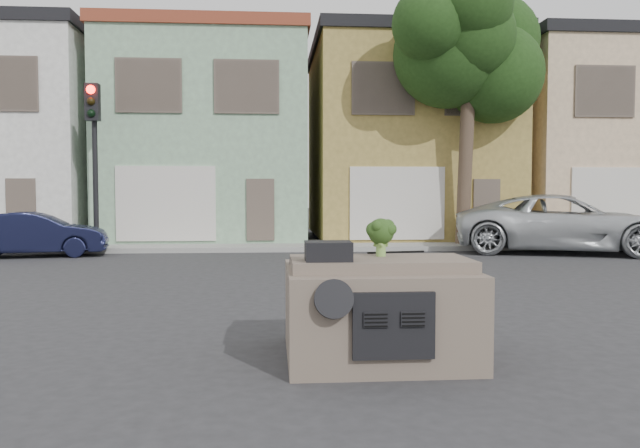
{
  "coord_description": "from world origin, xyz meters",
  "views": [
    {
      "loc": [
        -1.16,
        -9.78,
        1.84
      ],
      "look_at": [
        -0.37,
        0.5,
        1.3
      ],
      "focal_mm": 35.0,
      "sensor_mm": 36.0,
      "label": 1
    }
  ],
  "objects": [
    {
      "name": "instrument_hump",
      "position": [
        -0.58,
        -3.35,
        1.22
      ],
      "size": [
        0.48,
        0.38,
        0.2
      ],
      "primitive_type": "cube",
      "color": "black",
      "rests_on": "car_dashboard"
    },
    {
      "name": "sidewalk",
      "position": [
        0.0,
        10.5,
        0.07
      ],
      "size": [
        40.0,
        3.0,
        0.15
      ],
      "primitive_type": "cube",
      "color": "gray",
      "rests_on": "ground"
    },
    {
      "name": "townhouse_mint",
      "position": [
        -3.5,
        14.5,
        3.77
      ],
      "size": [
        7.2,
        8.2,
        7.55
      ],
      "primitive_type": "cube",
      "color": "#88AE8B",
      "rests_on": "ground"
    },
    {
      "name": "silver_pickup",
      "position": [
        7.52,
        8.17,
        0.0
      ],
      "size": [
        6.9,
        4.75,
        1.75
      ],
      "primitive_type": "imported",
      "rotation": [
        0.0,
        0.0,
        1.25
      ],
      "color": "silver",
      "rests_on": "ground"
    },
    {
      "name": "townhouse_beige",
      "position": [
        11.5,
        14.5,
        3.77
      ],
      "size": [
        7.2,
        8.2,
        7.55
      ],
      "primitive_type": "cube",
      "color": "#D5B48E",
      "rests_on": "ground"
    },
    {
      "name": "ground_plane",
      "position": [
        0.0,
        0.0,
        0.0
      ],
      "size": [
        120.0,
        120.0,
        0.0
      ],
      "primitive_type": "plane",
      "color": "#303033",
      "rests_on": "ground"
    },
    {
      "name": "car_dashboard",
      "position": [
        0.0,
        -3.0,
        0.56
      ],
      "size": [
        2.0,
        1.8,
        1.12
      ],
      "primitive_type": "cube",
      "color": "#6B5C4F",
      "rests_on": "ground"
    },
    {
      "name": "broccoli",
      "position": [
        0.04,
        -2.96,
        1.34
      ],
      "size": [
        0.5,
        0.5,
        0.43
      ],
      "primitive_type": "cube",
      "rotation": [
        0.0,
        0.0,
        2.35
      ],
      "color": "#223B14",
      "rests_on": "car_dashboard"
    },
    {
      "name": "tree_near",
      "position": [
        5.0,
        9.8,
        4.25
      ],
      "size": [
        4.4,
        4.0,
        8.5
      ],
      "primitive_type": "cube",
      "color": "#1D3B14",
      "rests_on": "ground"
    },
    {
      "name": "wiper_arm",
      "position": [
        0.28,
        -2.62,
        1.13
      ],
      "size": [
        0.69,
        0.15,
        0.02
      ],
      "primitive_type": "cube",
      "rotation": [
        0.0,
        0.0,
        0.17
      ],
      "color": "black",
      "rests_on": "car_dashboard"
    },
    {
      "name": "navy_sedan",
      "position": [
        -7.81,
        8.28,
        0.0
      ],
      "size": [
        4.0,
        2.0,
        1.26
      ],
      "primitive_type": "imported",
      "rotation": [
        0.0,
        0.0,
        1.75
      ],
      "color": "black",
      "rests_on": "ground"
    },
    {
      "name": "townhouse_tan",
      "position": [
        4.0,
        14.5,
        3.77
      ],
      "size": [
        7.2,
        8.2,
        7.55
      ],
      "primitive_type": "cube",
      "color": "#A38A43",
      "rests_on": "ground"
    },
    {
      "name": "traffic_signal",
      "position": [
        -6.5,
        9.5,
        2.55
      ],
      "size": [
        0.4,
        0.4,
        5.1
      ],
      "primitive_type": "cube",
      "color": "black",
      "rests_on": "ground"
    },
    {
      "name": "townhouse_white",
      "position": [
        -11.0,
        14.5,
        3.77
      ],
      "size": [
        7.2,
        8.2,
        7.55
      ],
      "primitive_type": "cube",
      "color": "silver",
      "rests_on": "ground"
    }
  ]
}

